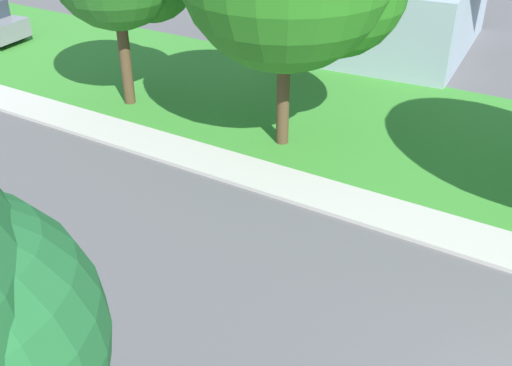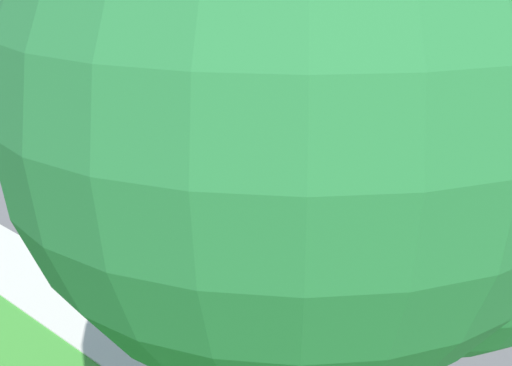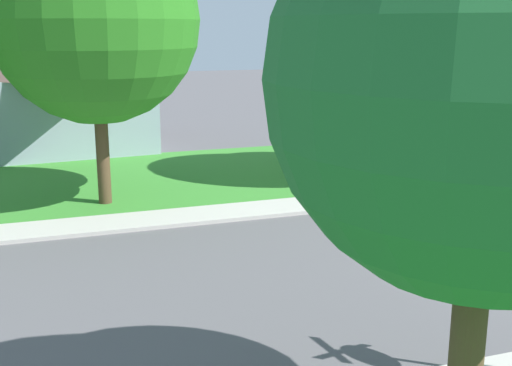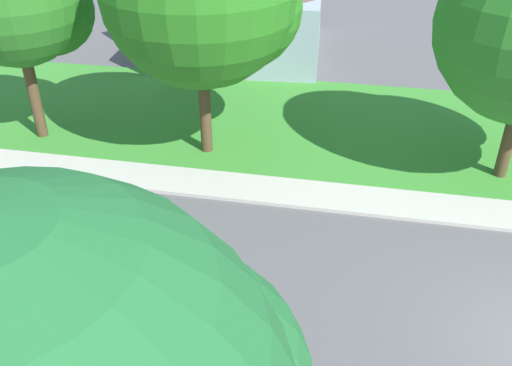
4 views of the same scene
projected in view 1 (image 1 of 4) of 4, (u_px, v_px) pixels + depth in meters
sidewalk_east at (155, 144)px, 17.11m from camera, size 1.40×56.00×0.10m
lawn_east at (242, 92)px, 20.57m from camera, size 8.00×56.00×0.08m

